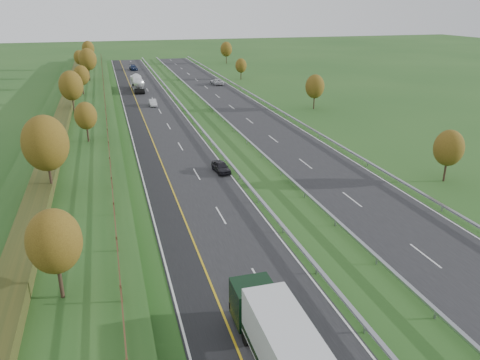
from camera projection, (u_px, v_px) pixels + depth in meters
The scene contains 18 objects.
ground at pixel (214, 130), 75.30m from camera, with size 400.00×400.00×0.00m, color #234D1B.
near_carriageway at pixel (160, 126), 77.73m from camera, with size 10.50×200.00×0.04m, color black.
far_carriageway at pixel (255, 119), 81.99m from camera, with size 10.50×200.00×0.04m, color black.
hard_shoulder at pixel (137, 127), 76.76m from camera, with size 3.00×200.00×0.04m, color black.
lane_markings at pixel (198, 123), 79.26m from camera, with size 26.75×200.00×0.01m.
embankment_left at pixel (78, 125), 74.02m from camera, with size 12.00×200.00×2.00m, color #234D1B.
hedge_left at pixel (63, 116), 72.96m from camera, with size 2.20×180.00×1.10m, color #2A3515.
fence_left at pixel (106, 113), 74.20m from camera, with size 0.12×189.06×1.20m.
median_barrier_near at pixel (194, 120), 78.99m from camera, with size 0.32×200.00×0.71m.
median_barrier_far at pixel (223, 118), 80.30m from camera, with size 0.32×200.00×0.71m.
outer_barrier_far at pixel (286, 114), 83.27m from camera, with size 0.32×200.00×0.71m.
trees_left at pixel (75, 95), 69.18m from camera, with size 6.64×164.30×7.66m.
trees_far at pixel (271, 70), 110.18m from camera, with size 8.45×118.60×7.12m.
road_tanker at pixel (137, 82), 108.32m from camera, with size 2.40×11.22×3.46m.
car_dark_near at pixel (221, 167), 56.04m from camera, with size 1.53×3.81×1.30m, color black.
car_silver_mid at pixel (153, 103), 92.32m from camera, with size 1.35×3.87×1.28m, color #B2B3B7.
car_small_far at pixel (133, 68), 141.80m from camera, with size 2.05×5.04×1.46m, color #142141.
car_oncoming at pixel (217, 82), 116.50m from camera, with size 2.29×4.98×1.38m, color #BCBCC2.
Camera 1 is at (-8.21, -16.61, 19.06)m, focal length 35.00 mm.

